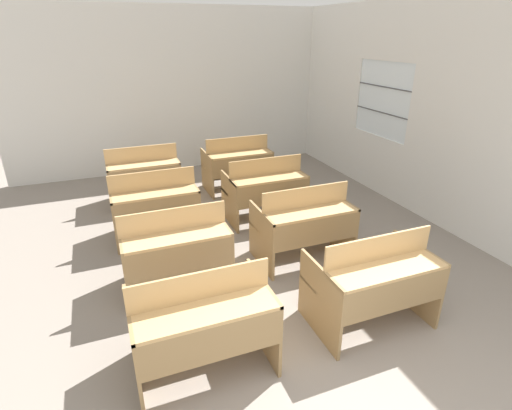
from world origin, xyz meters
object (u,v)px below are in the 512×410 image
at_px(bench_second_left, 175,249).
at_px(bench_back_left, 144,175).
at_px(bench_third_left, 155,204).
at_px(bench_front_left, 202,322).
at_px(bench_third_right, 265,189).
at_px(bench_back_right, 237,163).
at_px(bench_second_right, 304,224).
at_px(bench_front_right, 373,280).

distance_m(bench_second_left, bench_back_left, 2.53).
xyz_separation_m(bench_second_left, bench_third_left, (-0.02, 1.26, 0.00)).
distance_m(bench_front_left, bench_third_right, 2.92).
height_order(bench_second_left, bench_back_right, same).
bearing_deg(bench_second_left, bench_second_right, 1.36).
bearing_deg(bench_back_left, bench_third_left, -90.63).
xyz_separation_m(bench_front_left, bench_back_left, (0.01, 3.75, 0.00)).
height_order(bench_back_left, bench_back_right, same).
bearing_deg(bench_front_right, bench_second_right, 91.69).
bearing_deg(bench_third_right, bench_second_right, -90.58).
bearing_deg(bench_front_left, bench_second_left, 88.80).
height_order(bench_third_left, bench_third_right, same).
relative_size(bench_second_left, bench_third_left, 1.00).
distance_m(bench_second_left, bench_third_right, 1.98).
height_order(bench_front_right, bench_second_right, same).
bearing_deg(bench_third_right, bench_front_left, -122.41).
distance_m(bench_second_left, bench_second_right, 1.53).
relative_size(bench_front_right, bench_back_right, 1.00).
xyz_separation_m(bench_back_left, bench_back_right, (1.57, 0.01, 0.00)).
relative_size(bench_front_right, bench_third_right, 1.00).
height_order(bench_second_right, bench_third_right, same).
distance_m(bench_second_right, bench_third_right, 1.21).
relative_size(bench_front_right, bench_third_left, 1.00).
height_order(bench_front_left, bench_back_right, same).
relative_size(bench_back_left, bench_back_right, 1.00).
distance_m(bench_front_right, bench_third_left, 2.96).
bearing_deg(bench_back_right, bench_front_left, -112.92).
bearing_deg(bench_third_right, bench_back_right, 89.07).
height_order(bench_third_left, bench_back_right, same).
bearing_deg(bench_third_right, bench_front_right, -89.42).
relative_size(bench_second_right, bench_third_right, 1.00).
height_order(bench_second_left, bench_second_right, same).
relative_size(bench_front_right, bench_second_right, 1.00).
height_order(bench_front_right, bench_back_left, same).
distance_m(bench_front_left, bench_front_right, 1.59).
height_order(bench_second_right, bench_back_right, same).
xyz_separation_m(bench_second_left, bench_back_right, (1.56, 2.54, 0.00)).
bearing_deg(bench_front_left, bench_second_right, 38.92).
bearing_deg(bench_second_left, bench_front_right, -38.32).
relative_size(bench_third_left, bench_third_right, 1.00).
xyz_separation_m(bench_second_right, bench_third_left, (-1.55, 1.22, 0.00)).
xyz_separation_m(bench_front_right, bench_back_right, (-0.00, 3.78, 0.00)).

